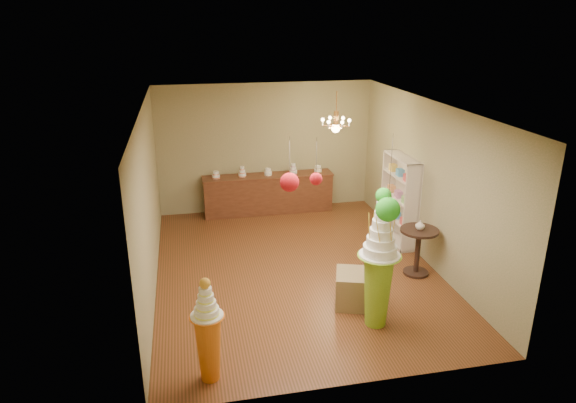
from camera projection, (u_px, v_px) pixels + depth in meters
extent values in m
plane|color=brown|center=(295.00, 268.00, 9.49)|extent=(6.50, 6.50, 0.00)
plane|color=silver|center=(296.00, 106.00, 8.47)|extent=(6.50, 6.50, 0.00)
cube|color=gray|center=(266.00, 148.00, 11.97)|extent=(5.00, 0.04, 3.00)
cube|color=gray|center=(356.00, 280.00, 5.99)|extent=(5.00, 0.04, 3.00)
cube|color=gray|center=(149.00, 202.00, 8.51)|extent=(0.04, 6.50, 3.00)
cube|color=gray|center=(428.00, 183.00, 9.46)|extent=(0.04, 6.50, 3.00)
cone|color=#7EB027|center=(377.00, 290.00, 7.60)|extent=(0.57, 0.57, 1.14)
cylinder|color=white|center=(380.00, 255.00, 7.40)|extent=(0.77, 0.77, 0.03)
cylinder|color=white|center=(380.00, 250.00, 7.37)|extent=(0.63, 0.63, 0.13)
cylinder|color=white|center=(380.00, 241.00, 7.33)|extent=(0.51, 0.51, 0.13)
cylinder|color=white|center=(381.00, 233.00, 7.28)|extent=(0.42, 0.42, 0.13)
cylinder|color=white|center=(382.00, 224.00, 7.24)|extent=(0.35, 0.35, 0.13)
cylinder|color=white|center=(382.00, 215.00, 7.19)|extent=(0.28, 0.28, 0.13)
cylinder|color=white|center=(383.00, 207.00, 7.15)|extent=(0.23, 0.23, 0.13)
sphere|color=green|center=(384.00, 196.00, 7.09)|extent=(0.22, 0.22, 0.22)
cone|color=orange|center=(209.00, 348.00, 6.47)|extent=(0.45, 0.45, 0.91)
cylinder|color=white|center=(207.00, 316.00, 6.31)|extent=(0.54, 0.54, 0.03)
cylinder|color=white|center=(207.00, 311.00, 6.29)|extent=(0.40, 0.40, 0.09)
cylinder|color=white|center=(206.00, 305.00, 6.25)|extent=(0.32, 0.32, 0.09)
cylinder|color=white|center=(206.00, 298.00, 6.22)|extent=(0.26, 0.26, 0.09)
cylinder|color=white|center=(205.00, 291.00, 6.19)|extent=(0.21, 0.21, 0.09)
sphere|color=gold|center=(205.00, 283.00, 6.15)|extent=(0.14, 0.14, 0.14)
cube|color=olive|center=(355.00, 289.00, 8.23)|extent=(0.77, 0.77, 0.56)
cube|color=#592E1C|center=(268.00, 194.00, 12.07)|extent=(3.00, 0.50, 0.90)
cube|color=#592E1C|center=(268.00, 176.00, 11.92)|extent=(3.04, 0.54, 0.03)
cylinder|color=white|center=(216.00, 175.00, 11.66)|extent=(0.18, 0.18, 0.16)
cylinder|color=white|center=(242.00, 172.00, 11.76)|extent=(0.18, 0.18, 0.24)
cylinder|color=white|center=(268.00, 172.00, 11.89)|extent=(0.18, 0.18, 0.16)
cylinder|color=white|center=(293.00, 169.00, 11.99)|extent=(0.18, 0.18, 0.24)
cylinder|color=white|center=(318.00, 169.00, 12.11)|extent=(0.18, 0.18, 0.16)
cube|color=beige|center=(406.00, 199.00, 10.39)|extent=(0.04, 1.20, 1.80)
cube|color=beige|center=(397.00, 218.00, 10.50)|extent=(0.30, 1.14, 0.03)
cube|color=beige|center=(399.00, 198.00, 10.35)|extent=(0.30, 1.14, 0.03)
cube|color=beige|center=(401.00, 176.00, 10.19)|extent=(0.30, 1.14, 0.03)
cylinder|color=black|center=(416.00, 272.00, 9.30)|extent=(0.50, 0.50, 0.05)
cylinder|color=black|center=(417.00, 252.00, 9.17)|extent=(0.10, 0.10, 0.84)
cylinder|color=black|center=(420.00, 231.00, 9.02)|extent=(0.75, 0.75, 0.05)
imported|color=beige|center=(420.00, 225.00, 8.99)|extent=(0.21, 0.21, 0.17)
cylinder|color=#463D32|center=(290.00, 160.00, 6.43)|extent=(0.01, 0.01, 0.59)
sphere|color=red|center=(290.00, 182.00, 6.53)|extent=(0.25, 0.25, 0.25)
cylinder|color=#463D32|center=(390.00, 172.00, 6.67)|extent=(0.01, 0.01, 1.03)
sphere|color=green|center=(388.00, 209.00, 6.84)|extent=(0.33, 0.33, 0.33)
cylinder|color=#463D32|center=(316.00, 158.00, 6.37)|extent=(0.01, 0.01, 0.54)
sphere|color=red|center=(316.00, 179.00, 6.46)|extent=(0.16, 0.16, 0.16)
cylinder|color=#EEA254|center=(336.00, 104.00, 10.25)|extent=(0.02, 0.02, 0.50)
cylinder|color=#EEA254|center=(336.00, 119.00, 10.35)|extent=(0.10, 0.10, 0.30)
sphere|color=#FFD08C|center=(336.00, 128.00, 10.42)|extent=(0.18, 0.18, 0.18)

